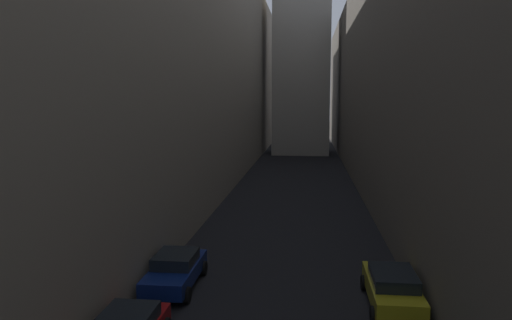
{
  "coord_description": "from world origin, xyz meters",
  "views": [
    {
      "loc": [
        1.12,
        4.96,
        7.91
      ],
      "look_at": [
        0.0,
        15.16,
        6.61
      ],
      "focal_mm": 33.46,
      "sensor_mm": 36.0,
      "label": 1
    }
  ],
  "objects": [
    {
      "name": "building_block_left",
      "position": [
        -13.12,
        50.0,
        11.36
      ],
      "size": [
        15.23,
        108.0,
        22.73
      ],
      "primitive_type": "cube",
      "color": "gray",
      "rests_on": "ground"
    },
    {
      "name": "parked_car_left_far",
      "position": [
        -4.4,
        23.92,
        0.76
      ],
      "size": [
        2.0,
        4.48,
        1.47
      ],
      "rotation": [
        0.0,
        0.0,
        1.57
      ],
      "color": "navy",
      "rests_on": "ground"
    },
    {
      "name": "building_block_right",
      "position": [
        10.76,
        50.0,
        9.92
      ],
      "size": [
        10.52,
        108.0,
        19.83
      ],
      "primitive_type": "cube",
      "color": "#60594F",
      "rests_on": "ground"
    },
    {
      "name": "parked_car_right_far",
      "position": [
        4.4,
        22.91,
        0.77
      ],
      "size": [
        1.98,
        4.48,
        1.46
      ],
      "rotation": [
        0.0,
        0.0,
        1.57
      ],
      "color": "#A59919",
      "rests_on": "ground"
    },
    {
      "name": "ground_plane",
      "position": [
        0.0,
        48.0,
        0.0
      ],
      "size": [
        264.0,
        264.0,
        0.0
      ],
      "primitive_type": "plane",
      "color": "black"
    }
  ]
}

